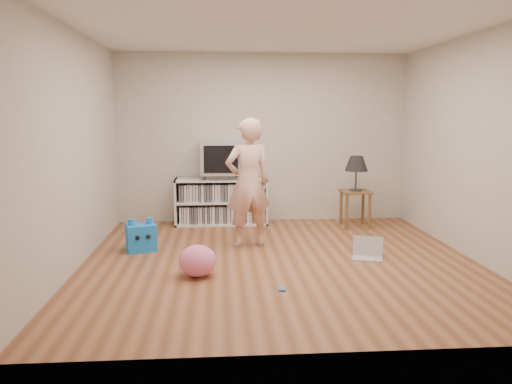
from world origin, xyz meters
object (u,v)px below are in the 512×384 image
object	(u,v)px
side_table	(355,200)
table_lamp	(356,164)
dvd_deck	(221,176)
crt_tv	(221,158)
plush_blue	(141,237)
plush_pink	(197,261)
media_unit	(221,201)
laptop	(368,252)
person	(248,183)

from	to	relation	value
side_table	table_lamp	xyz separation A→B (m)	(-0.00, 0.00, 0.53)
dvd_deck	crt_tv	world-z (taller)	crt_tv
side_table	plush_blue	distance (m)	3.19
table_lamp	side_table	bearing A→B (deg)	0.00
table_lamp	plush_pink	world-z (taller)	table_lamp
media_unit	crt_tv	bearing A→B (deg)	-90.00
side_table	media_unit	bearing A→B (deg)	169.02
side_table	table_lamp	bearing A→B (deg)	180.00
media_unit	laptop	bearing A→B (deg)	-49.28
crt_tv	plush_pink	distance (m)	2.65
laptop	plush_blue	bearing A→B (deg)	-172.27
table_lamp	plush_pink	xyz separation A→B (m)	(-2.25, -2.13, -0.78)
media_unit	person	bearing A→B (deg)	-76.05
media_unit	plush_blue	xyz separation A→B (m)	(-1.00, -1.47, -0.18)
crt_tv	plush_pink	bearing A→B (deg)	-96.00
crt_tv	plush_blue	world-z (taller)	crt_tv
side_table	person	distance (m)	1.95
crt_tv	table_lamp	size ratio (longest dim) A/B	1.17
crt_tv	person	xyz separation A→B (m)	(0.33, -1.33, -0.21)
dvd_deck	laptop	bearing A→B (deg)	-49.06
dvd_deck	plush_pink	distance (m)	2.58
table_lamp	person	bearing A→B (deg)	-149.76
dvd_deck	table_lamp	bearing A→B (deg)	-10.55
media_unit	plush_blue	distance (m)	1.79
side_table	crt_tv	bearing A→B (deg)	169.55
plush_blue	side_table	bearing A→B (deg)	2.51
person	plush_pink	bearing A→B (deg)	46.18
media_unit	laptop	size ratio (longest dim) A/B	3.36
crt_tv	laptop	xyz separation A→B (m)	(1.71, -1.96, -0.95)
person	plush_blue	world-z (taller)	person
media_unit	plush_pink	world-z (taller)	media_unit
dvd_deck	plush_pink	size ratio (longest dim) A/B	1.16
crt_tv	table_lamp	distance (m)	2.02
dvd_deck	laptop	distance (m)	2.69
person	laptop	bearing A→B (deg)	138.45
side_table	plush_pink	xyz separation A→B (m)	(-2.25, -2.13, -0.25)
laptop	plush_pink	xyz separation A→B (m)	(-1.97, -0.53, 0.10)
side_table	person	xyz separation A→B (m)	(-1.65, -0.96, 0.40)
crt_tv	side_table	bearing A→B (deg)	-10.45
media_unit	person	distance (m)	1.47
side_table	person	bearing A→B (deg)	-149.76
side_table	plush_blue	size ratio (longest dim) A/B	1.32
dvd_deck	plush_pink	xyz separation A→B (m)	(-0.26, -2.50, -0.57)
media_unit	plush_pink	distance (m)	2.54
table_lamp	plush_pink	bearing A→B (deg)	-136.55
media_unit	side_table	world-z (taller)	media_unit
dvd_deck	table_lamp	xyz separation A→B (m)	(1.99, -0.37, 0.21)
person	laptop	size ratio (longest dim) A/B	3.90
dvd_deck	person	size ratio (longest dim) A/B	0.28
person	table_lamp	bearing A→B (deg)	-166.50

